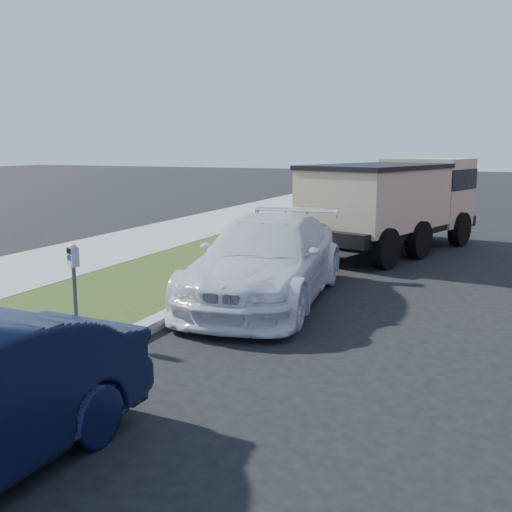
% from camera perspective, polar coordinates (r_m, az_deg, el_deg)
% --- Properties ---
extents(ground, '(120.00, 120.00, 0.00)m').
position_cam_1_polar(ground, '(7.96, 6.55, -9.04)').
color(ground, black).
rests_on(ground, ground).
extents(streetside, '(6.12, 50.00, 0.15)m').
position_cam_1_polar(streetside, '(12.25, -16.32, -2.12)').
color(streetside, gray).
rests_on(streetside, ground).
extents(parking_meter, '(0.20, 0.17, 1.23)m').
position_cam_1_polar(parking_meter, '(8.52, -16.99, -1.10)').
color(parking_meter, '#3F4247').
rests_on(parking_meter, ground).
extents(white_wagon, '(2.58, 5.17, 1.44)m').
position_cam_1_polar(white_wagon, '(10.31, 1.15, -0.30)').
color(white_wagon, silver).
rests_on(white_wagon, ground).
extents(dump_truck, '(3.84, 6.25, 2.31)m').
position_cam_1_polar(dump_truck, '(15.73, 13.14, 5.27)').
color(dump_truck, black).
rests_on(dump_truck, ground).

